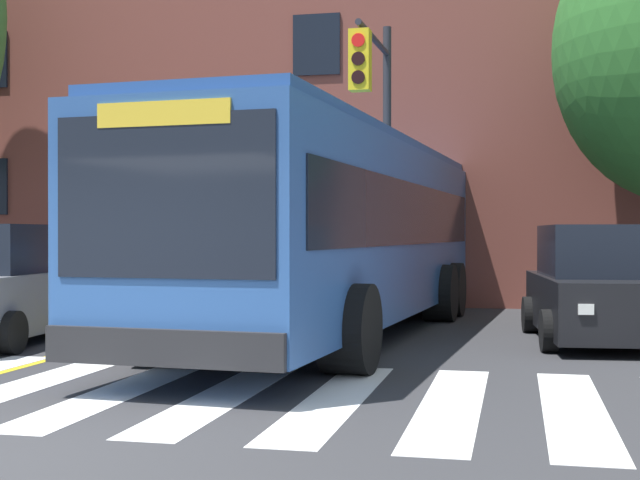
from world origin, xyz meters
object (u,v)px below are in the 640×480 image
Objects in this scene: city_bus at (338,230)px; car_teal_behind_bus at (425,261)px; traffic_light_overhead at (377,121)px; car_black_far_lane at (598,288)px.

city_bus is 10.93m from car_teal_behind_bus.
traffic_light_overhead is (0.06, -9.27, 2.79)m from car_teal_behind_bus.
car_teal_behind_bus is at bearing 90.34° from traffic_light_overhead.
city_bus is 4.15m from car_black_far_lane.
car_black_far_lane is 11.60m from car_teal_behind_bus.
traffic_light_overhead reaches higher than car_black_far_lane.
city_bus is at bearing -103.29° from traffic_light_overhead.
car_teal_behind_bus is (0.33, 10.89, -0.83)m from city_bus.
car_black_far_lane is at bearing -1.32° from city_bus.
city_bus is 2.57m from traffic_light_overhead.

